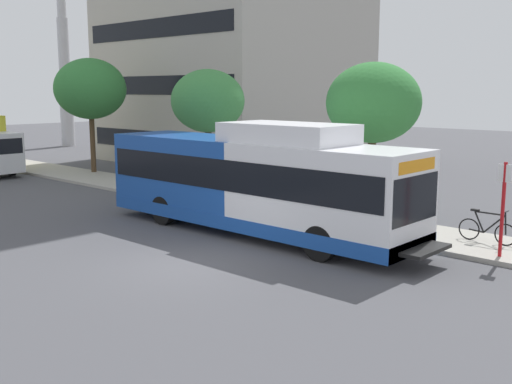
# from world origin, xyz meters

# --- Properties ---
(ground_plane) EXTENTS (120.00, 120.00, 0.00)m
(ground_plane) POSITION_xyz_m (0.00, 8.00, 0.00)
(ground_plane) COLOR #4C4C51
(sidewalk_curb) EXTENTS (3.00, 56.00, 0.14)m
(sidewalk_curb) POSITION_xyz_m (7.00, 6.00, 0.07)
(sidewalk_curb) COLOR #A8A399
(sidewalk_curb) RESTS_ON ground
(transit_bus) EXTENTS (2.58, 12.25, 3.65)m
(transit_bus) POSITION_xyz_m (3.83, 1.16, 1.70)
(transit_bus) COLOR white
(transit_bus) RESTS_ON ground
(bus_stop_sign_pole) EXTENTS (0.10, 0.36, 2.60)m
(bus_stop_sign_pole) POSITION_xyz_m (6.01, -5.99, 1.65)
(bus_stop_sign_pole) COLOR red
(bus_stop_sign_pole) RESTS_ON sidewalk_curb
(bicycle_parked) EXTENTS (0.52, 1.76, 1.02)m
(bicycle_parked) POSITION_xyz_m (7.25, -5.13, 0.56)
(bicycle_parked) COLOR black
(bicycle_parked) RESTS_ON sidewalk_curb
(street_tree_near_stop) EXTENTS (3.24, 3.24, 5.45)m
(street_tree_near_stop) POSITION_xyz_m (7.76, -0.76, 4.19)
(street_tree_near_stop) COLOR #4C3823
(street_tree_near_stop) RESTS_ON sidewalk_curb
(street_tree_mid_block) EXTENTS (3.24, 3.24, 5.41)m
(street_tree_mid_block) POSITION_xyz_m (8.00, 7.81, 4.15)
(street_tree_mid_block) COLOR #4C3823
(street_tree_mid_block) RESTS_ON sidewalk_curb
(street_tree_far_block) EXTENTS (3.87, 3.87, 6.21)m
(street_tree_far_block) POSITION_xyz_m (8.12, 17.32, 4.69)
(street_tree_far_block) COLOR #4C3823
(street_tree_far_block) RESTS_ON sidewalk_curb
(lattice_comm_tower) EXTENTS (1.10, 1.10, 23.23)m
(lattice_comm_tower) POSITION_xyz_m (16.27, 33.92, 7.56)
(lattice_comm_tower) COLOR #B7B7BC
(lattice_comm_tower) RESTS_ON ground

